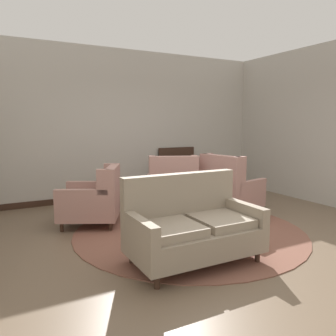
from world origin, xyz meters
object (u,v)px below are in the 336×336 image
Objects in this scene: settee at (192,227)px; side_table at (231,185)px; porcelain_vase at (176,189)px; armchair_near_sideboard at (94,200)px; sideboard at (181,173)px; armchair_near_window at (172,189)px; armchair_far_left at (229,190)px; coffee_table at (180,204)px.

settee is 2.94m from side_table.
porcelain_vase is 1.98m from side_table.
armchair_near_sideboard is 1.75× the size of side_table.
sideboard is (-0.37, 1.37, 0.08)m from side_table.
settee is at bearing -110.10° from porcelain_vase.
settee is (-0.41, -1.12, -0.21)m from porcelain_vase.
side_table is (2.16, 2.00, -0.02)m from settee.
settee is 2.21m from armchair_near_window.
armchair_far_left is 1.02× the size of sideboard.
coffee_table is 0.23m from porcelain_vase.
armchair_far_left is 0.94× the size of armchair_near_sideboard.
armchair_far_left is 0.93× the size of armchair_near_window.
coffee_table is at bearing -152.23° from side_table.
coffee_table is 1.37m from armchair_near_sideboard.
armchair_near_window reaches higher than sideboard.
coffee_table is 0.90× the size of armchair_far_left.
coffee_table is 0.64× the size of settee.
armchair_near_window is at bearing 67.27° from settee.
armchair_near_window is at bearing 41.89° from armchair_far_left.
settee is at bearing -137.30° from side_table.
sideboard is at bearing 59.60° from coffee_table.
armchair_far_left reaches higher than porcelain_vase.
sideboard reaches higher than coffee_table.
armchair_far_left reaches higher than side_table.
sideboard reaches higher than armchair_near_sideboard.
armchair_far_left is (1.27, 0.32, -0.18)m from porcelain_vase.
armchair_near_sideboard reaches higher than coffee_table.
armchair_near_window is (0.38, 0.94, 0.03)m from coffee_table.
porcelain_vase is 0.31× the size of armchair_far_left.
armchair_near_sideboard is at bearing -178.51° from side_table.
settee is (-0.47, -1.10, 0.01)m from coffee_table.
armchair_near_sideboard is at bearing 27.04° from armchair_near_window.
armchair_far_left is at bearing 104.71° from armchair_near_sideboard.
porcelain_vase is (-0.06, 0.02, 0.23)m from coffee_table.
armchair_near_window is 1.48m from armchair_near_sideboard.
settee is 1.44× the size of sideboard.
side_table is at bearing 117.92° from armchair_near_sideboard.
settee is 1.31× the size of armchair_near_window.
armchair_far_left reaches higher than sideboard.
armchair_far_left is at bearing -130.92° from side_table.
settee reaches higher than armchair_near_sideboard.
porcelain_vase is 0.29× the size of armchair_near_window.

